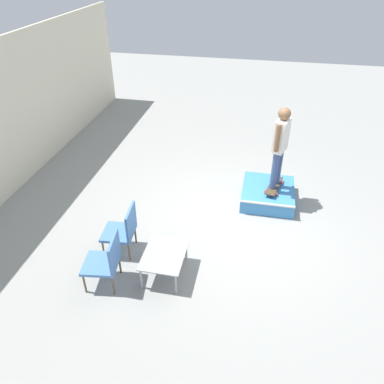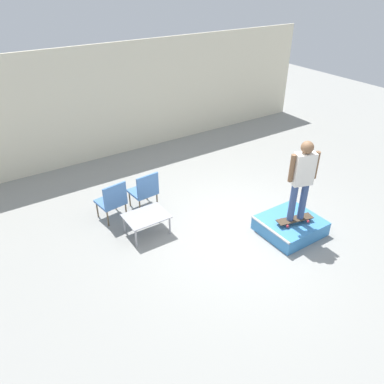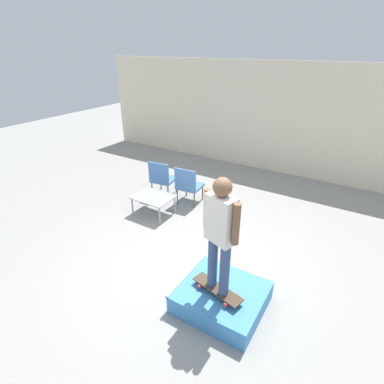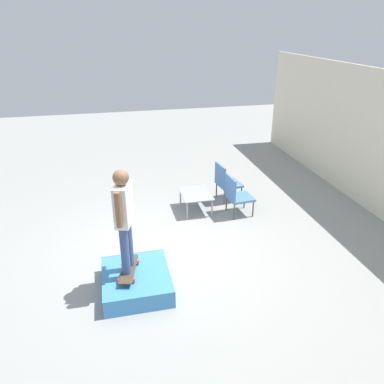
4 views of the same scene
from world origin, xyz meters
TOP-DOWN VIEW (x-y plane):
  - ground_plane at (0.00, 0.00)m, footprint 24.00×24.00m
  - house_wall_back at (0.00, 4.81)m, footprint 12.00×0.06m
  - skate_ramp_box at (0.86, -0.54)m, footprint 1.18×1.04m
  - skateboard_on_ramp at (0.84, -0.65)m, footprint 0.78×0.37m
  - person_skater at (0.84, -0.65)m, footprint 0.55×0.31m
  - coffee_table at (-1.56, 1.00)m, footprint 0.84×0.65m
  - patio_chair_left at (-1.93, 1.81)m, footprint 0.59×0.59m
  - patio_chair_right at (-1.18, 1.81)m, footprint 0.56×0.56m

SIDE VIEW (x-z plane):
  - ground_plane at x=0.00m, z-range 0.00..0.00m
  - skate_ramp_box at x=0.86m, z-range -0.01..0.31m
  - coffee_table at x=-1.56m, z-range 0.16..0.59m
  - skateboard_on_ramp at x=0.84m, z-range 0.35..0.42m
  - patio_chair_left at x=-1.93m, z-range 0.04..0.94m
  - patio_chair_right at x=-1.18m, z-range 0.04..0.94m
  - person_skater at x=0.84m, z-range 0.53..2.17m
  - house_wall_back at x=0.00m, z-range 0.00..3.00m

